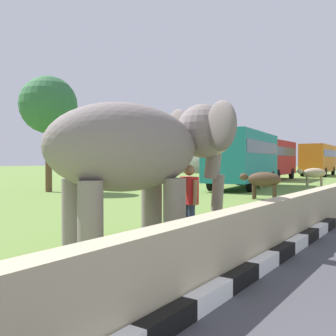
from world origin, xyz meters
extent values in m
cube|color=black|center=(0.10, 3.42, 0.12)|extent=(0.90, 0.20, 0.24)
cube|color=white|center=(1.00, 3.42, 0.12)|extent=(0.90, 0.20, 0.24)
cube|color=black|center=(1.90, 3.42, 0.12)|extent=(0.90, 0.20, 0.24)
cube|color=white|center=(2.80, 3.42, 0.12)|extent=(0.90, 0.20, 0.24)
cube|color=black|center=(3.70, 3.42, 0.12)|extent=(0.90, 0.20, 0.24)
cube|color=white|center=(4.60, 3.42, 0.12)|extent=(0.90, 0.20, 0.24)
cube|color=black|center=(5.50, 3.42, 0.12)|extent=(0.90, 0.20, 0.24)
cube|color=white|center=(6.40, 3.42, 0.12)|extent=(0.90, 0.20, 0.24)
cube|color=black|center=(7.30, 3.42, 0.12)|extent=(0.90, 0.20, 0.24)
cube|color=tan|center=(2.00, 3.72, 0.50)|extent=(28.00, 0.36, 1.00)
cylinder|color=gray|center=(3.56, 6.17, 0.70)|extent=(0.44, 0.44, 1.41)
cylinder|color=gray|center=(3.20, 5.35, 0.70)|extent=(0.44, 0.44, 1.41)
cylinder|color=gray|center=(2.01, 6.87, 0.70)|extent=(0.44, 0.44, 1.41)
cylinder|color=gray|center=(1.64, 6.05, 0.70)|extent=(0.44, 0.44, 1.41)
ellipsoid|color=gray|center=(2.60, 6.11, 2.00)|extent=(3.48, 2.73, 1.70)
sphere|color=gray|center=(4.31, 5.35, 2.38)|extent=(1.16, 1.16, 1.16)
ellipsoid|color=#D84C8C|center=(4.57, 5.23, 2.53)|extent=(0.59, 0.73, 0.44)
ellipsoid|color=gray|center=(4.50, 6.12, 2.43)|extent=(0.59, 0.92, 1.00)
ellipsoid|color=gray|center=(3.86, 4.69, 2.43)|extent=(0.59, 0.92, 1.00)
cylinder|color=gray|center=(4.57, 5.23, 1.83)|extent=(0.51, 0.58, 0.99)
cylinder|color=gray|center=(4.68, 5.18, 1.03)|extent=(0.37, 0.41, 0.82)
cone|color=beige|center=(4.64, 5.51, 1.93)|extent=(0.36, 0.57, 0.22)
cone|color=beige|center=(4.41, 5.00, 1.93)|extent=(0.36, 0.57, 0.22)
cylinder|color=navy|center=(4.09, 5.62, 0.41)|extent=(0.15, 0.15, 0.82)
cylinder|color=navy|center=(3.99, 5.44, 0.41)|extent=(0.15, 0.15, 0.82)
cube|color=red|center=(4.04, 5.53, 1.11)|extent=(0.41, 0.47, 0.58)
cylinder|color=#9E7251|center=(4.17, 5.75, 1.08)|extent=(0.15, 0.18, 0.53)
cylinder|color=#9E7251|center=(3.90, 5.31, 1.08)|extent=(0.14, 0.14, 0.52)
sphere|color=#9E7251|center=(4.04, 5.53, 1.54)|extent=(0.23, 0.23, 0.23)
cube|color=teal|center=(20.12, 11.20, 2.00)|extent=(9.44, 3.82, 3.00)
cube|color=#3F5160|center=(20.12, 11.20, 2.54)|extent=(8.72, 3.75, 0.76)
cylinder|color=black|center=(22.86, 12.77, 0.50)|extent=(1.03, 0.44, 1.00)
cylinder|color=black|center=(23.20, 10.49, 0.50)|extent=(1.03, 0.44, 1.00)
cylinder|color=black|center=(17.05, 11.91, 0.50)|extent=(1.03, 0.44, 1.00)
cylinder|color=black|center=(17.39, 9.63, 0.50)|extent=(1.03, 0.44, 1.00)
cube|color=#B21E1E|center=(31.46, 13.38, 2.00)|extent=(8.46, 3.13, 3.00)
cube|color=#3F5160|center=(31.46, 13.38, 2.54)|extent=(7.80, 3.11, 0.76)
cylinder|color=black|center=(34.02, 14.73, 0.50)|extent=(1.02, 0.38, 1.00)
cylinder|color=black|center=(34.20, 12.43, 0.50)|extent=(1.02, 0.38, 1.00)
cylinder|color=black|center=(28.73, 14.32, 0.50)|extent=(1.02, 0.38, 1.00)
cylinder|color=black|center=(28.90, 12.03, 0.50)|extent=(1.02, 0.38, 1.00)
cube|color=orange|center=(43.63, 12.18, 2.00)|extent=(10.07, 3.19, 3.00)
cube|color=#3F5160|center=(43.63, 12.18, 2.54)|extent=(9.28, 3.18, 0.76)
cylinder|color=black|center=(46.72, 13.55, 0.50)|extent=(1.02, 0.37, 1.00)
cylinder|color=black|center=(46.88, 11.26, 0.50)|extent=(1.02, 0.37, 1.00)
cylinder|color=black|center=(40.38, 13.10, 0.50)|extent=(1.02, 0.37, 1.00)
cylinder|color=black|center=(40.55, 10.81, 0.50)|extent=(1.02, 0.37, 1.00)
cylinder|color=#473323|center=(13.58, 7.93, 0.33)|extent=(0.12, 0.12, 0.65)
cylinder|color=#473323|center=(13.94, 7.99, 0.33)|extent=(0.12, 0.12, 0.65)
cylinder|color=#473323|center=(13.74, 7.05, 0.33)|extent=(0.12, 0.12, 0.65)
cylinder|color=#473323|center=(14.09, 7.11, 0.33)|extent=(0.12, 0.12, 0.65)
ellipsoid|color=#473323|center=(13.84, 7.52, 0.90)|extent=(0.85, 1.58, 0.66)
ellipsoid|color=#473323|center=(13.68, 8.44, 1.00)|extent=(0.32, 0.44, 0.32)
cylinder|color=tan|center=(23.99, 8.26, 0.33)|extent=(0.12, 0.12, 0.65)
cylinder|color=tan|center=(24.32, 8.41, 0.33)|extent=(0.12, 0.12, 0.65)
cylinder|color=tan|center=(24.36, 7.44, 0.33)|extent=(0.12, 0.12, 0.65)
cylinder|color=tan|center=(24.69, 7.58, 0.33)|extent=(0.12, 0.12, 0.65)
ellipsoid|color=tan|center=(24.34, 7.92, 0.90)|extent=(1.16, 1.61, 0.66)
ellipsoid|color=tan|center=(23.96, 8.77, 1.00)|extent=(0.40, 0.47, 0.32)
cylinder|color=tan|center=(19.81, 9.94, 0.33)|extent=(0.12, 0.12, 0.65)
cylinder|color=tan|center=(19.67, 10.28, 0.33)|extent=(0.12, 0.12, 0.65)
cylinder|color=tan|center=(20.64, 10.27, 0.33)|extent=(0.12, 0.12, 0.65)
cylinder|color=tan|center=(20.51, 10.61, 0.33)|extent=(0.12, 0.12, 0.65)
ellipsoid|color=tan|center=(20.16, 10.28, 0.90)|extent=(1.62, 1.11, 0.66)
ellipsoid|color=tan|center=(19.29, 9.93, 1.00)|extent=(0.47, 0.39, 0.32)
cylinder|color=brown|center=(11.10, 18.91, 1.98)|extent=(0.36, 0.36, 3.95)
sphere|color=#2F663B|center=(11.10, 18.91, 4.83)|extent=(3.17, 3.17, 3.17)
ellipsoid|color=#626F5B|center=(55.00, 29.52, 0.00)|extent=(25.36, 20.29, 12.62)
camera|label=1|loc=(-3.10, 1.22, 1.75)|focal=41.88mm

